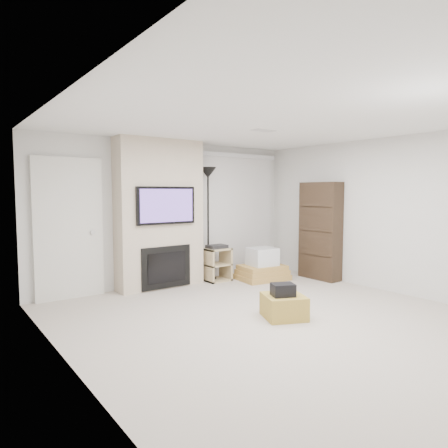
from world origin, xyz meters
TOP-DOWN VIEW (x-y plane):
  - floor at (0.00, 0.00)m, footprint 5.00×5.50m
  - ceiling at (0.00, 0.00)m, footprint 5.00×5.50m
  - wall_back at (0.00, 2.75)m, footprint 5.00×0.00m
  - wall_left at (-2.50, 0.00)m, footprint 0.00×5.50m
  - wall_right at (2.50, 0.00)m, footprint 0.00×5.50m
  - hvac_vent at (0.40, 0.80)m, footprint 0.35×0.18m
  - ottoman at (0.12, 0.08)m, footprint 0.66×0.66m
  - black_bag at (0.08, 0.05)m, footprint 0.35×0.32m
  - fireplace_wall at (-0.35, 2.54)m, footprint 1.50×0.47m
  - entry_door at (-1.80, 2.71)m, footprint 1.02×0.11m
  - vertical_blinds at (1.40, 2.70)m, footprint 1.98×0.10m
  - floor_lamp at (0.61, 2.50)m, footprint 0.31×0.31m
  - av_stand at (0.69, 2.35)m, footprint 0.45×0.38m
  - box_stack at (1.43, 1.93)m, footprint 0.96×0.78m
  - bookshelf at (2.34, 1.34)m, footprint 0.30×0.80m

SIDE VIEW (x-z plane):
  - floor at x=0.00m, z-range 0.00..0.00m
  - ottoman at x=0.12m, z-range 0.00..0.30m
  - box_stack at x=1.43m, z-range -0.07..0.52m
  - av_stand at x=0.69m, z-range 0.02..0.68m
  - black_bag at x=0.08m, z-range 0.30..0.46m
  - bookshelf at x=2.34m, z-range 0.00..1.80m
  - entry_door at x=-1.80m, z-range -0.02..2.12m
  - fireplace_wall at x=-0.35m, z-range -0.01..2.49m
  - wall_back at x=0.00m, z-range 0.00..2.50m
  - wall_left at x=-2.50m, z-range 0.00..2.50m
  - wall_right at x=2.50m, z-range 0.00..2.50m
  - vertical_blinds at x=1.40m, z-range 0.09..2.46m
  - floor_lamp at x=0.61m, z-range 0.59..2.66m
  - hvac_vent at x=0.40m, z-range 2.49..2.50m
  - ceiling at x=0.00m, z-range 2.50..2.50m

